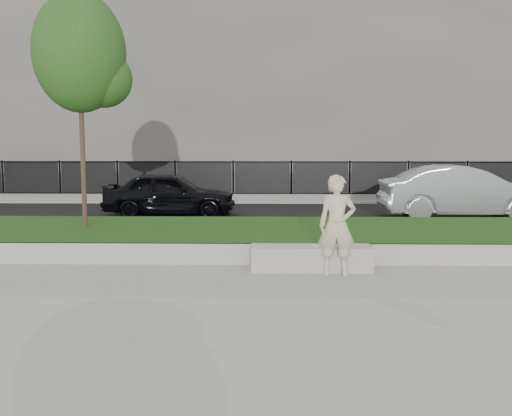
{
  "coord_description": "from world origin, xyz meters",
  "views": [
    {
      "loc": [
        0.66,
        -9.52,
        2.28
      ],
      "look_at": [
        0.46,
        1.2,
        1.06
      ],
      "focal_mm": 40.0,
      "sensor_mm": 36.0,
      "label": 1
    }
  ],
  "objects_px": {
    "stone_bench": "(311,258)",
    "man": "(337,225)",
    "car_dark": "(170,194)",
    "car_silver": "(463,192)",
    "young_tree": "(83,57)",
    "book": "(317,245)"
  },
  "relations": [
    {
      "from": "stone_bench",
      "to": "book",
      "type": "relative_size",
      "value": 10.89
    },
    {
      "from": "stone_bench",
      "to": "young_tree",
      "type": "distance_m",
      "value": 6.76
    },
    {
      "from": "car_silver",
      "to": "book",
      "type": "bearing_deg",
      "value": 144.18
    },
    {
      "from": "young_tree",
      "to": "stone_bench",
      "type": "bearing_deg",
      "value": -28.41
    },
    {
      "from": "man",
      "to": "book",
      "type": "xyz_separation_m",
      "value": [
        -0.31,
        0.35,
        -0.42
      ]
    },
    {
      "from": "man",
      "to": "young_tree",
      "type": "bearing_deg",
      "value": 153.85
    },
    {
      "from": "stone_bench",
      "to": "car_dark",
      "type": "relative_size",
      "value": 0.54
    },
    {
      "from": "book",
      "to": "young_tree",
      "type": "xyz_separation_m",
      "value": [
        -4.93,
        2.6,
        3.7
      ]
    },
    {
      "from": "man",
      "to": "car_dark",
      "type": "bearing_deg",
      "value": 121.97
    },
    {
      "from": "book",
      "to": "man",
      "type": "bearing_deg",
      "value": -70.3
    },
    {
      "from": "man",
      "to": "car_silver",
      "type": "relative_size",
      "value": 0.36
    },
    {
      "from": "man",
      "to": "car_silver",
      "type": "xyz_separation_m",
      "value": [
        4.6,
        7.16,
        -0.04
      ]
    },
    {
      "from": "man",
      "to": "car_dark",
      "type": "relative_size",
      "value": 0.43
    },
    {
      "from": "car_dark",
      "to": "car_silver",
      "type": "relative_size",
      "value": 0.84
    },
    {
      "from": "man",
      "to": "young_tree",
      "type": "height_order",
      "value": "young_tree"
    },
    {
      "from": "stone_bench",
      "to": "young_tree",
      "type": "relative_size",
      "value": 0.42
    },
    {
      "from": "stone_bench",
      "to": "man",
      "type": "relative_size",
      "value": 1.24
    },
    {
      "from": "car_dark",
      "to": "car_silver",
      "type": "distance_m",
      "value": 8.81
    },
    {
      "from": "car_dark",
      "to": "car_silver",
      "type": "bearing_deg",
      "value": -92.7
    },
    {
      "from": "man",
      "to": "car_dark",
      "type": "xyz_separation_m",
      "value": [
        -4.2,
        7.63,
        -0.15
      ]
    },
    {
      "from": "stone_bench",
      "to": "book",
      "type": "distance_m",
      "value": 0.25
    },
    {
      "from": "stone_bench",
      "to": "car_silver",
      "type": "height_order",
      "value": "car_silver"
    }
  ]
}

